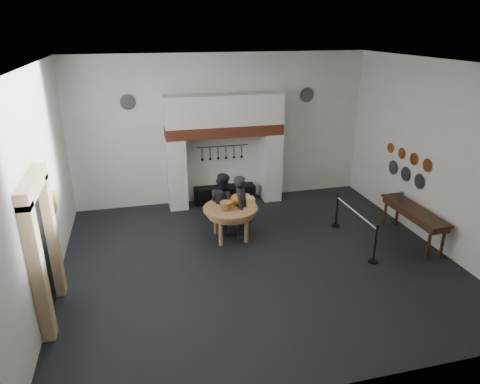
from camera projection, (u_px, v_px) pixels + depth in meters
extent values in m
cube|color=black|center=(258.00, 259.00, 10.22)|extent=(9.00, 8.00, 0.02)
cube|color=silver|center=(261.00, 64.00, 8.58)|extent=(9.00, 8.00, 0.02)
cube|color=white|center=(222.00, 130.00, 13.01)|extent=(9.00, 0.02, 4.50)
cube|color=white|center=(343.00, 261.00, 5.79)|extent=(9.00, 0.02, 4.50)
cube|color=white|center=(39.00, 188.00, 8.38)|extent=(0.02, 8.00, 4.50)
cube|color=white|center=(436.00, 156.00, 10.41)|extent=(0.02, 8.00, 4.50)
cube|color=silver|center=(177.00, 174.00, 12.79)|extent=(0.55, 0.70, 2.15)
cube|color=silver|center=(271.00, 166.00, 13.46)|extent=(0.55, 0.70, 2.15)
cube|color=#9E442B|center=(224.00, 130.00, 12.67)|extent=(3.50, 0.72, 0.32)
cube|color=silver|center=(224.00, 110.00, 12.45)|extent=(3.50, 0.70, 0.90)
cube|color=black|center=(225.00, 194.00, 13.49)|extent=(1.90, 0.45, 0.50)
cylinder|color=black|center=(223.00, 146.00, 13.12)|extent=(1.60, 0.02, 0.02)
cube|color=black|center=(40.00, 257.00, 7.85)|extent=(0.04, 1.10, 2.50)
cube|color=tan|center=(38.00, 274.00, 7.22)|extent=(0.22, 0.30, 2.60)
cube|color=tan|center=(51.00, 237.00, 8.49)|extent=(0.22, 0.30, 2.60)
cube|color=tan|center=(32.00, 185.00, 7.36)|extent=(0.22, 1.70, 0.30)
cube|color=gold|center=(53.00, 203.00, 9.35)|extent=(0.05, 0.34, 0.44)
cylinder|color=#A6864E|center=(231.00, 208.00, 10.95)|extent=(1.48, 1.48, 0.07)
ellipsoid|color=orange|center=(237.00, 199.00, 11.01)|extent=(0.36, 0.36, 0.31)
cube|color=#E3C888|center=(250.00, 202.00, 10.96)|extent=(0.22, 0.22, 0.24)
cube|color=#DEC685|center=(246.00, 198.00, 11.23)|extent=(0.18, 0.18, 0.20)
cone|color=#A1663B|center=(226.00, 206.00, 10.73)|extent=(0.34, 0.34, 0.22)
ellipsoid|color=olive|center=(224.00, 200.00, 11.21)|extent=(0.31, 0.18, 0.13)
imported|color=black|center=(242.00, 207.00, 11.04)|extent=(0.62, 0.73, 1.69)
imported|color=black|center=(223.00, 203.00, 11.31)|extent=(0.90, 0.99, 1.66)
cube|color=#351F13|center=(414.00, 210.00, 10.79)|extent=(0.55, 2.20, 0.06)
cylinder|color=#535258|center=(401.00, 196.00, 11.28)|extent=(0.12, 0.12, 0.22)
cylinder|color=#C6662D|center=(427.00, 165.00, 10.70)|extent=(0.03, 0.34, 0.34)
cylinder|color=#C6662D|center=(414.00, 159.00, 11.19)|extent=(0.03, 0.32, 0.32)
cylinder|color=#C6662D|center=(402.00, 153.00, 11.69)|extent=(0.03, 0.30, 0.30)
cylinder|color=#C6662D|center=(391.00, 148.00, 12.19)|extent=(0.03, 0.28, 0.28)
cylinder|color=#4C4C51|center=(419.00, 181.00, 11.06)|extent=(0.03, 0.40, 0.40)
cylinder|color=#4C4C51|center=(406.00, 174.00, 11.60)|extent=(0.03, 0.40, 0.40)
cylinder|color=#4C4C51|center=(393.00, 167.00, 12.14)|extent=(0.03, 0.40, 0.40)
cylinder|color=#4C4C51|center=(128.00, 102.00, 12.02)|extent=(0.44, 0.03, 0.44)
cylinder|color=#4C4C51|center=(307.00, 95.00, 13.24)|extent=(0.44, 0.03, 0.44)
cylinder|color=black|center=(375.00, 245.00, 9.94)|extent=(0.05, 0.05, 0.90)
cylinder|color=black|center=(337.00, 211.00, 11.75)|extent=(0.05, 0.05, 0.90)
cylinder|color=silver|center=(356.00, 212.00, 10.70)|extent=(0.04, 2.00, 0.04)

